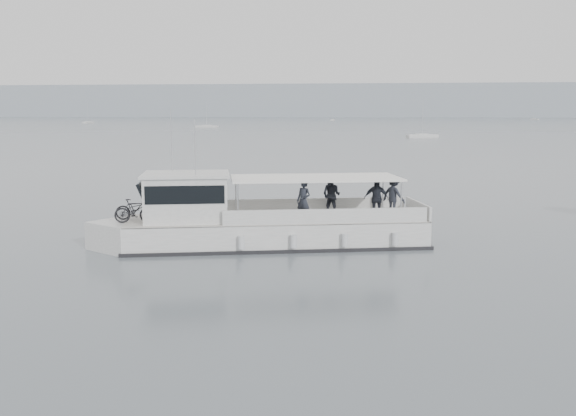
# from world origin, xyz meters

# --- Properties ---
(ground) EXTENTS (1400.00, 1400.00, 0.00)m
(ground) POSITION_xyz_m (0.00, 0.00, 0.00)
(ground) COLOR slate
(ground) RESTS_ON ground
(headland) EXTENTS (1400.00, 90.00, 28.00)m
(headland) POSITION_xyz_m (0.00, 560.00, 14.00)
(headland) COLOR #939EA8
(headland) RESTS_ON ground
(tour_boat) EXTENTS (14.22, 6.36, 5.96)m
(tour_boat) POSITION_xyz_m (3.18, 0.05, 0.98)
(tour_boat) COLOR white
(tour_boat) RESTS_ON ground
(moored_fleet) EXTENTS (440.86, 358.69, 9.29)m
(moored_fleet) POSITION_xyz_m (-30.78, 206.81, 0.36)
(moored_fleet) COLOR white
(moored_fleet) RESTS_ON ground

